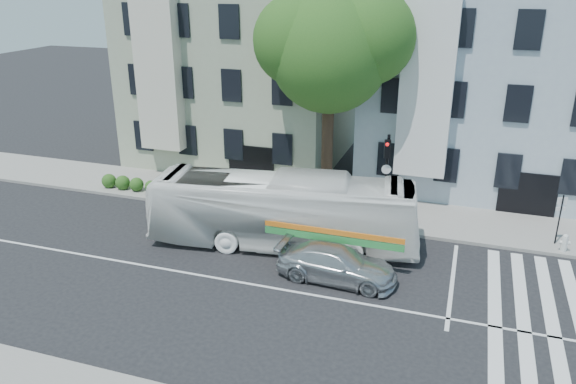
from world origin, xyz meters
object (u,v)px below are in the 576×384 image
at_px(sedan, 337,264).
at_px(fire_hydrant, 565,243).
at_px(bus, 283,211).
at_px(traffic_signal, 387,167).

bearing_deg(sedan, fire_hydrant, -56.82).
relative_size(bus, fire_hydrant, 14.58).
height_order(sedan, traffic_signal, traffic_signal).
height_order(traffic_signal, fire_hydrant, traffic_signal).
relative_size(bus, traffic_signal, 2.71).
xyz_separation_m(bus, sedan, (2.85, -2.14, -0.91)).
bearing_deg(fire_hydrant, sedan, -149.61).
distance_m(bus, sedan, 3.68).
height_order(bus, traffic_signal, traffic_signal).
distance_m(sedan, traffic_signal, 6.35).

